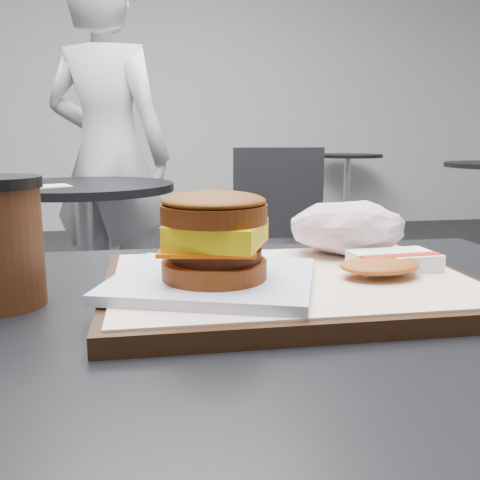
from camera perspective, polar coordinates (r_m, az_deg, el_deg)
name	(u,v)px	position (r m, az deg, el deg)	size (l,w,h in m)	color
serving_tray	(290,285)	(0.56, 5.36, -4.81)	(0.38, 0.28, 0.02)	black
breakfast_sandwich	(214,247)	(0.51, -2.76, -0.73)	(0.23, 0.22, 0.09)	white
hash_brown	(388,263)	(0.59, 15.47, -2.35)	(0.12, 0.10, 0.02)	white
crumpled_wrapper	(348,227)	(0.67, 11.46, 1.34)	(0.14, 0.11, 0.06)	white
neighbor_table	(85,235)	(2.18, -16.21, 0.56)	(0.70, 0.70, 0.75)	black
napkin	(52,186)	(2.06, -19.45, 5.45)	(0.12, 0.12, 0.00)	white
neighbor_chair	(251,232)	(2.38, 1.18, 0.91)	(0.62, 0.46, 0.88)	#96969A
patron	(108,157)	(2.63, -13.85, 8.64)	(0.61, 0.40, 1.67)	silver
bg_table_far	(347,174)	(5.34, 11.35, 6.95)	(0.66, 0.66, 0.75)	black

